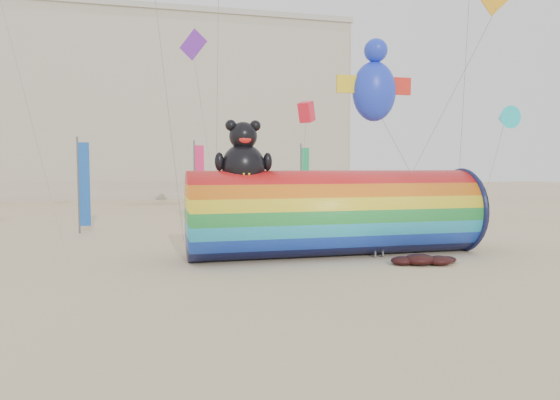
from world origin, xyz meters
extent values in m
plane|color=#CCB58C|center=(0.00, 0.00, 0.00)|extent=(160.00, 160.00, 0.00)
cube|color=#B7AD99|center=(-12.00, 46.00, 10.00)|extent=(60.00, 15.00, 20.00)
cube|color=#28303D|center=(-12.00, 38.44, 10.50)|extent=(59.50, 0.12, 17.00)
cube|color=#B2ADA0|center=(-12.00, 46.00, 20.30)|extent=(60.40, 15.40, 0.60)
cylinder|color=red|center=(3.13, 2.85, 1.73)|extent=(11.89, 3.47, 3.47)
torus|color=#0F1438|center=(8.96, 2.85, 1.73)|extent=(0.24, 3.64, 3.64)
cylinder|color=black|center=(9.10, 2.85, 1.73)|extent=(0.06, 3.43, 3.43)
ellipsoid|color=black|center=(-0.63, 2.85, 3.62)|extent=(1.69, 1.52, 1.78)
ellipsoid|color=#EAF519|center=(-0.63, 2.30, 3.52)|extent=(0.87, 0.38, 0.76)
sphere|color=black|center=(-0.63, 2.85, 4.81)|extent=(1.09, 1.09, 1.09)
sphere|color=black|center=(-1.11, 2.85, 5.20)|extent=(0.44, 0.44, 0.44)
sphere|color=black|center=(-0.16, 2.85, 5.20)|extent=(0.44, 0.44, 0.44)
ellipsoid|color=red|center=(-0.63, 2.40, 4.66)|extent=(0.48, 0.17, 0.31)
ellipsoid|color=black|center=(-1.58, 2.75, 3.82)|extent=(0.36, 0.36, 0.71)
ellipsoid|color=black|center=(0.31, 2.75, 3.82)|extent=(0.36, 0.36, 0.71)
imported|color=slate|center=(4.68, 1.97, 0.94)|extent=(0.71, 0.49, 1.87)
ellipsoid|color=#3A0B0A|center=(5.49, 0.17, 0.20)|extent=(1.17, 0.99, 0.41)
ellipsoid|color=#3A0B0A|center=(6.19, -0.03, 0.17)|extent=(0.99, 0.84, 0.34)
ellipsoid|color=#3A0B0A|center=(4.89, 0.32, 0.16)|extent=(0.91, 0.77, 0.32)
ellipsoid|color=#3A0B0A|center=(5.79, 0.57, 0.14)|extent=(0.78, 0.66, 0.27)
ellipsoid|color=#3A0B0A|center=(6.69, 0.27, 0.13)|extent=(0.73, 0.62, 0.25)
cylinder|color=#59595E|center=(-8.01, 12.26, 2.60)|extent=(0.10, 0.10, 5.20)
cube|color=#174FB0|center=(-7.70, 12.26, 2.65)|extent=(0.56, 0.06, 4.50)
cylinder|color=#59595E|center=(-1.66, 14.86, 2.60)|extent=(0.10, 0.10, 5.20)
cube|color=#EE2161|center=(-1.35, 14.86, 2.65)|extent=(0.56, 0.06, 4.50)
cylinder|color=#59595E|center=(5.89, 17.31, 2.60)|extent=(0.10, 0.10, 5.20)
cube|color=#179856|center=(6.20, 17.31, 2.65)|extent=(0.56, 0.06, 4.50)
ellipsoid|color=blue|center=(4.24, 1.61, 6.50)|extent=(1.71, 1.33, 2.28)
cube|color=purple|center=(-1.63, 14.77, 10.96)|extent=(1.10, 0.06, 1.53)
cube|color=#F81B2F|center=(4.49, 11.36, 6.73)|extent=(0.70, 0.70, 1.13)
cone|color=#1AD0D7|center=(16.29, 9.63, 6.50)|extent=(1.33, 1.33, 1.20)
camera|label=1|loc=(-3.88, -16.29, 3.68)|focal=32.00mm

